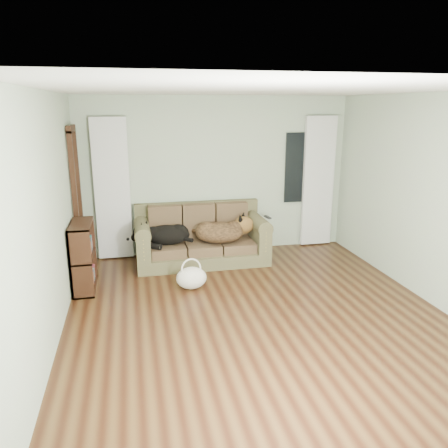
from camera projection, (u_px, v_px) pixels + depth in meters
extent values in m
plane|color=black|center=(257.00, 314.00, 5.28)|extent=(5.00, 5.00, 0.00)
plane|color=white|center=(262.00, 90.00, 4.60)|extent=(5.00, 5.00, 0.00)
cube|color=#A3BB9A|center=(216.00, 176.00, 7.30)|extent=(4.50, 0.04, 2.60)
cube|color=#A3BB9A|center=(49.00, 220.00, 4.48)|extent=(0.04, 5.00, 2.60)
cube|color=#A3BB9A|center=(434.00, 201.00, 5.40)|extent=(0.04, 5.00, 2.60)
cube|color=white|center=(112.00, 190.00, 6.91)|extent=(0.55, 0.08, 2.25)
cube|color=white|center=(318.00, 182.00, 7.63)|extent=(0.55, 0.08, 2.25)
cube|color=black|center=(299.00, 168.00, 7.54)|extent=(0.50, 0.03, 1.20)
cube|color=black|center=(77.00, 202.00, 6.49)|extent=(0.07, 0.60, 2.10)
cube|color=brown|center=(201.00, 235.00, 6.95)|extent=(2.06, 0.89, 0.84)
ellipsoid|color=black|center=(164.00, 236.00, 6.78)|extent=(0.78, 0.60, 0.30)
ellipsoid|color=black|center=(222.00, 233.00, 6.90)|extent=(0.90, 0.73, 0.35)
cube|color=black|center=(268.00, 217.00, 6.91)|extent=(0.07, 0.17, 0.02)
ellipsoid|color=white|center=(191.00, 277.00, 5.98)|extent=(0.46, 0.38, 0.31)
cube|color=black|center=(83.00, 254.00, 5.90)|extent=(0.38, 0.78, 0.93)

